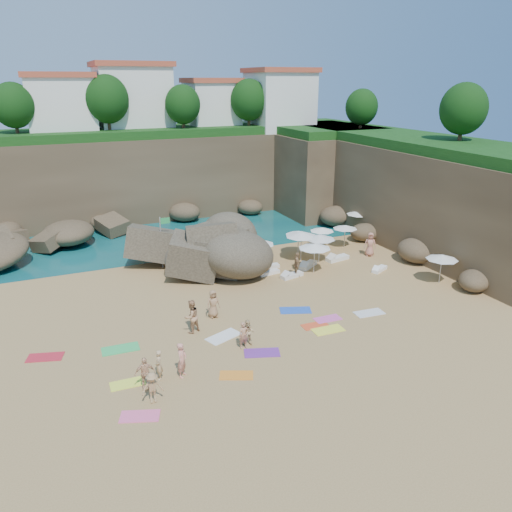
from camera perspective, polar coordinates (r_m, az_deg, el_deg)
name	(u,v)px	position (r m, az deg, el deg)	size (l,w,h in m)	color
ground	(246,305)	(31.39, -1.14, -5.62)	(120.00, 120.00, 0.00)	tan
seawater	(145,203)	(58.82, -12.54, 5.97)	(120.00, 120.00, 0.00)	#0C4751
cliff_back	(172,174)	(53.66, -9.63, 9.24)	(44.00, 8.00, 8.00)	brown
cliff_right	(409,191)	(46.40, 17.11, 7.06)	(8.00, 30.00, 8.00)	brown
cliff_corner	(320,171)	(54.80, 7.32, 9.57)	(10.00, 12.00, 8.00)	brown
rock_promontory	(47,252)	(44.31, -22.75, 0.44)	(12.00, 7.00, 2.00)	brown
clifftop_buildings	(175,101)	(53.89, -9.27, 17.06)	(28.48, 9.48, 7.00)	white
clifftop_trees	(212,103)	(48.42, -5.10, 17.00)	(35.60, 23.82, 4.40)	#11380F
rock_outcrop	(188,270)	(37.39, -7.77, -1.56)	(9.06, 6.80, 3.63)	brown
flag_pole	(163,235)	(37.37, -10.63, 2.32)	(0.76, 0.08, 3.91)	silver
parasol_0	(258,242)	(36.51, 0.22, 1.61)	(2.42, 2.42, 2.29)	silver
parasol_1	(302,234)	(38.39, 5.23, 2.51)	(2.48, 2.48, 2.34)	silver
parasol_2	(322,229)	(41.38, 7.55, 3.04)	(1.97, 1.97, 1.86)	silver
parasol_3	(359,213)	(46.18, 11.72, 4.89)	(2.29, 2.29, 2.16)	silver
parasol_4	(345,227)	(42.19, 10.16, 3.29)	(2.02, 2.02, 1.91)	silver
parasol_5	(299,233)	(39.79, 4.88, 2.65)	(2.11, 2.11, 1.99)	silver
parasol_6	(253,248)	(36.17, -0.35, 0.92)	(2.07, 2.07, 1.96)	silver
parasol_8	(320,237)	(38.18, 7.30, 2.18)	(2.37, 2.37, 2.24)	silver
parasol_9	(315,246)	(36.07, 6.72, 1.15)	(2.35, 2.35, 2.23)	silver
parasol_11	(442,257)	(36.35, 20.51, -0.12)	(2.17, 2.17, 2.05)	silver
lounger_0	(308,265)	(37.72, 5.98, -1.05)	(1.89, 0.63, 0.29)	silver
lounger_1	(337,258)	(39.45, 9.29, -0.26)	(1.95, 0.65, 0.30)	white
lounger_2	(269,272)	(36.18, 1.48, -1.90)	(1.61, 0.54, 0.25)	white
lounger_3	(268,266)	(37.35, 1.41, -1.18)	(1.64, 0.55, 0.26)	white
lounger_4	(292,275)	(35.70, 4.12, -2.22)	(1.74, 0.58, 0.27)	silver
lounger_5	(380,269)	(37.91, 13.93, -1.48)	(1.54, 0.51, 0.24)	white
towel_1	(140,416)	(22.49, -13.14, -17.40)	(1.64, 0.82, 0.03)	#F66091
towel_2	(236,375)	(24.48, -2.26, -13.46)	(1.60, 0.80, 0.03)	orange
towel_4	(128,384)	(24.62, -14.46, -13.94)	(1.59, 0.79, 0.03)	#EFFD42
towel_5	(224,336)	(27.78, -3.73, -9.17)	(1.94, 0.97, 0.03)	white
towel_6	(262,353)	(26.23, 0.68, -11.00)	(1.84, 0.92, 0.03)	#712D93
towel_7	(45,357)	(27.99, -22.96, -10.60)	(1.76, 0.88, 0.03)	red
towel_8	(295,310)	(30.76, 4.53, -6.20)	(1.89, 0.95, 0.03)	blue
towel_9	(328,319)	(29.92, 8.20, -7.12)	(1.60, 0.80, 0.03)	#E358AB
towel_10	(315,325)	(29.08, 6.77, -7.89)	(1.55, 0.77, 0.03)	#EF4E25
towel_11	(120,349)	(27.49, -15.23, -10.21)	(1.91, 0.96, 0.03)	#35BA5B
towel_12	(328,330)	(28.69, 8.24, -8.35)	(1.79, 0.90, 0.03)	#FFF743
towel_13	(369,313)	(31.09, 12.81, -6.36)	(1.80, 0.90, 0.03)	silver
person_stand_0	(182,360)	(24.23, -8.46, -11.67)	(0.64, 0.42, 1.75)	tan
person_stand_1	(191,316)	(28.00, -7.39, -6.86)	(0.94, 0.73, 1.93)	tan
person_stand_2	(244,258)	(36.65, -1.38, -0.27)	(1.19, 0.49, 1.85)	#E59982
person_stand_3	(297,264)	(35.62, 4.69, -0.97)	(1.06, 0.44, 1.81)	#9B764D
person_stand_4	(370,244)	(40.66, 12.91, 1.31)	(0.94, 0.51, 1.93)	tan
person_stand_5	(176,251)	(38.89, -9.17, 0.59)	(1.63, 0.47, 1.76)	tan
person_stand_6	(159,365)	(24.29, -11.07, -12.12)	(0.54, 0.35, 1.47)	tan
person_lie_0	(153,399)	(23.06, -11.65, -15.68)	(0.94, 1.45, 0.39)	tan
person_lie_1	(146,385)	(23.97, -12.47, -14.24)	(0.93, 1.59, 0.39)	#E2AC80
person_lie_2	(213,314)	(29.88, -4.88, -6.58)	(0.82, 1.67, 0.45)	#A37751
person_lie_4	(244,345)	(26.57, -1.40, -10.16)	(0.53, 1.47, 0.35)	tan
person_lie_5	(249,341)	(26.79, -0.85, -9.66)	(0.70, 1.44, 0.55)	tan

